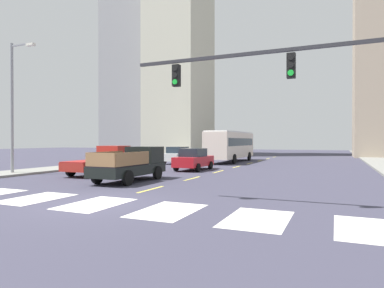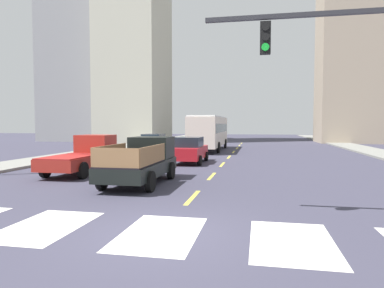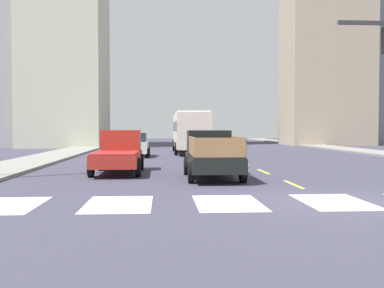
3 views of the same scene
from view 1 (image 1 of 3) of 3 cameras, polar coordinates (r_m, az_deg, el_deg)
ground_plane at (r=12.92m, az=-16.16°, el=-9.81°), size 160.00×160.00×0.00m
sidewalk_left at (r=34.68m, az=-13.22°, el=-3.18°), size 3.16×110.00×0.15m
crosswalk_stripe_2 at (r=14.96m, az=-25.11°, el=-8.40°), size 1.79×2.87×0.01m
crosswalk_stripe_3 at (r=12.91m, az=-16.16°, el=-9.79°), size 1.79×2.87×0.01m
crosswalk_stripe_4 at (r=11.29m, az=-4.15°, el=-11.27°), size 1.79×2.87×0.01m
crosswalk_stripe_5 at (r=10.29m, az=11.12°, el=-12.45°), size 1.79×2.87×0.01m
crosswalk_stripe_6 at (r=10.11m, az=28.32°, el=-12.74°), size 1.79×2.87×0.01m
lane_dash_0 at (r=16.16m, az=-7.02°, el=-7.69°), size 0.16×2.40×0.01m
lane_dash_1 at (r=20.60m, az=0.06°, el=-5.91°), size 0.16×2.40×0.01m
lane_dash_2 at (r=25.25m, az=4.56°, el=-4.72°), size 0.16×2.40×0.01m
lane_dash_3 at (r=30.01m, az=7.63°, el=-3.89°), size 0.16×2.40×0.01m
lane_dash_4 at (r=34.83m, az=9.86°, el=-3.28°), size 0.16×2.40×0.01m
lane_dash_5 at (r=39.71m, az=11.54°, el=-2.81°), size 0.16×2.40×0.01m
lane_dash_6 at (r=44.60m, az=12.85°, el=-2.45°), size 0.16×2.40×0.01m
lane_dash_7 at (r=49.52m, az=13.90°, el=-2.15°), size 0.16×2.40×0.01m
pickup_stakebed at (r=19.73m, az=-10.00°, el=-3.48°), size 2.18×5.20×1.96m
pickup_dark at (r=24.05m, az=-14.93°, el=-2.80°), size 2.18×5.20×1.96m
city_bus at (r=36.79m, az=6.63°, el=-0.03°), size 2.72×10.80×3.32m
sedan_far at (r=34.13m, az=-2.38°, el=-1.91°), size 2.02×4.40×1.72m
sedan_mid at (r=26.39m, az=0.30°, el=-2.62°), size 2.02×4.40×1.72m
traffic_signal_gantry at (r=11.83m, az=22.74°, el=10.00°), size 10.86×0.27×6.00m
streetlight_left at (r=26.00m, az=-28.18°, el=6.34°), size 2.20×0.28×9.00m
tower_tall_centre at (r=58.00m, az=-2.13°, el=20.45°), size 8.43×10.32×44.14m
block_low_left at (r=63.20m, az=-9.27°, el=13.76°), size 10.57×8.83×33.55m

